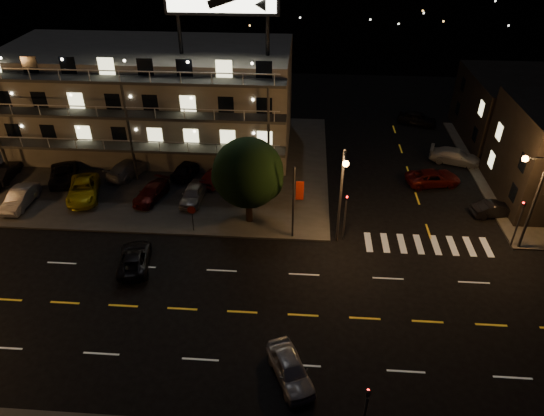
# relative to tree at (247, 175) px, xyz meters

# --- Properties ---
(ground) EXTENTS (140.00, 140.00, 0.00)m
(ground) POSITION_rel_tree_xyz_m (-1.29, -10.33, -4.51)
(ground) COLOR black
(ground) RESTS_ON ground
(curb_nw) EXTENTS (44.00, 24.00, 0.15)m
(curb_nw) POSITION_rel_tree_xyz_m (-15.29, 9.67, -4.43)
(curb_nw) COLOR #363634
(curb_nw) RESTS_ON ground
(motel) EXTENTS (28.00, 13.80, 18.10)m
(motel) POSITION_rel_tree_xyz_m (-11.24, 13.55, 0.83)
(motel) COLOR gray
(motel) RESTS_ON ground
(side_bldg_back) EXTENTS (14.06, 12.00, 7.00)m
(side_bldg_back) POSITION_rel_tree_xyz_m (28.70, 17.67, -1.01)
(side_bldg_back) COLOR black
(side_bldg_back) RESTS_ON ground
(streetlight_nc) EXTENTS (0.44, 1.92, 8.00)m
(streetlight_nc) POSITION_rel_tree_xyz_m (7.21, -2.40, 0.45)
(streetlight_nc) COLOR #2D2D30
(streetlight_nc) RESTS_ON ground
(streetlight_ne) EXTENTS (1.92, 0.44, 8.00)m
(streetlight_ne) POSITION_rel_tree_xyz_m (20.84, -2.03, 0.45)
(streetlight_ne) COLOR #2D2D30
(streetlight_ne) RESTS_ON ground
(signal_nw) EXTENTS (0.20, 0.27, 4.60)m
(signal_nw) POSITION_rel_tree_xyz_m (7.71, -1.84, -1.94)
(signal_nw) COLOR #2D2D30
(signal_nw) RESTS_ON ground
(signal_sw) EXTENTS (0.20, 0.27, 4.60)m
(signal_sw) POSITION_rel_tree_xyz_m (7.71, -18.83, -1.94)
(signal_sw) COLOR #2D2D30
(signal_sw) RESTS_ON ground
(signal_ne) EXTENTS (0.27, 0.20, 4.60)m
(signal_ne) POSITION_rel_tree_xyz_m (20.70, -1.83, -1.94)
(signal_ne) COLOR #2D2D30
(signal_ne) RESTS_ON ground
(banner_north) EXTENTS (0.83, 0.16, 6.40)m
(banner_north) POSITION_rel_tree_xyz_m (3.79, -1.93, -1.08)
(banner_north) COLOR #2D2D30
(banner_north) RESTS_ON ground
(stop_sign) EXTENTS (0.91, 0.11, 2.61)m
(stop_sign) POSITION_rel_tree_xyz_m (-4.29, -1.76, -2.80)
(stop_sign) COLOR #2D2D30
(stop_sign) RESTS_ON ground
(tree) EXTENTS (5.83, 5.61, 7.34)m
(tree) POSITION_rel_tree_xyz_m (0.00, 0.00, 0.00)
(tree) COLOR black
(tree) RESTS_ON curb_nw
(lot_car_1) EXTENTS (1.59, 4.55, 1.50)m
(lot_car_1) POSITION_rel_tree_xyz_m (-20.00, 0.88, -3.61)
(lot_car_1) COLOR #94959A
(lot_car_1) RESTS_ON curb_nw
(lot_car_2) EXTENTS (3.97, 5.92, 1.51)m
(lot_car_2) POSITION_rel_tree_xyz_m (-15.09, 2.58, -3.61)
(lot_car_2) COLOR gold
(lot_car_2) RESTS_ON curb_nw
(lot_car_3) EXTENTS (2.86, 4.68, 1.27)m
(lot_car_3) POSITION_rel_tree_xyz_m (-8.98, 2.74, -3.73)
(lot_car_3) COLOR #510F0B
(lot_car_3) RESTS_ON curb_nw
(lot_car_4) EXTENTS (1.97, 4.27, 1.42)m
(lot_car_4) POSITION_rel_tree_xyz_m (-5.22, 2.71, -3.65)
(lot_car_4) COLOR #94959A
(lot_car_4) RESTS_ON curb_nw
(lot_car_5) EXTENTS (1.95, 4.49, 1.44)m
(lot_car_5) POSITION_rel_tree_xyz_m (-23.77, 5.21, -3.64)
(lot_car_5) COLOR black
(lot_car_5) RESTS_ON curb_nw
(lot_car_6) EXTENTS (4.17, 5.78, 1.46)m
(lot_car_6) POSITION_rel_tree_xyz_m (-18.16, 5.49, -3.63)
(lot_car_6) COLOR black
(lot_car_6) RESTS_ON curb_nw
(lot_car_7) EXTENTS (4.05, 5.58, 1.50)m
(lot_car_7) POSITION_rel_tree_xyz_m (-12.24, 6.94, -3.61)
(lot_car_7) COLOR #94959A
(lot_car_7) RESTS_ON curb_nw
(lot_car_8) EXTENTS (3.04, 4.72, 1.49)m
(lot_car_8) POSITION_rel_tree_xyz_m (-6.62, 7.17, -3.61)
(lot_car_8) COLOR black
(lot_car_8) RESTS_ON curb_nw
(lot_car_9) EXTENTS (2.86, 4.25, 1.32)m
(lot_car_9) POSITION_rel_tree_xyz_m (-3.59, 5.96, -3.70)
(lot_car_9) COLOR #510F0B
(lot_car_9) RESTS_ON curb_nw
(side_car_0) EXTENTS (4.08, 2.05, 1.28)m
(side_car_0) POSITION_rel_tree_xyz_m (20.65, 2.40, -3.87)
(side_car_0) COLOR black
(side_car_0) RESTS_ON ground
(side_car_1) EXTENTS (5.38, 3.25, 1.40)m
(side_car_1) POSITION_rel_tree_xyz_m (16.53, 7.33, -3.81)
(side_car_1) COLOR #510F0B
(side_car_1) RESTS_ON ground
(side_car_2) EXTENTS (5.42, 3.43, 1.46)m
(side_car_2) POSITION_rel_tree_xyz_m (19.63, 11.83, -3.78)
(side_car_2) COLOR #94959A
(side_car_2) RESTS_ON ground
(side_car_3) EXTENTS (4.77, 3.18, 1.51)m
(side_car_3) POSITION_rel_tree_xyz_m (17.49, 21.35, -3.76)
(side_car_3) COLOR black
(side_car_3) RESTS_ON ground
(road_car_east) EXTENTS (3.27, 4.57, 1.45)m
(road_car_east) POSITION_rel_tree_xyz_m (4.05, -15.17, -3.79)
(road_car_east) COLOR #94959A
(road_car_east) RESTS_ON ground
(road_car_west) EXTENTS (3.01, 4.97, 1.29)m
(road_car_west) POSITION_rel_tree_xyz_m (-7.74, -6.18, -3.87)
(road_car_west) COLOR black
(road_car_west) RESTS_ON ground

